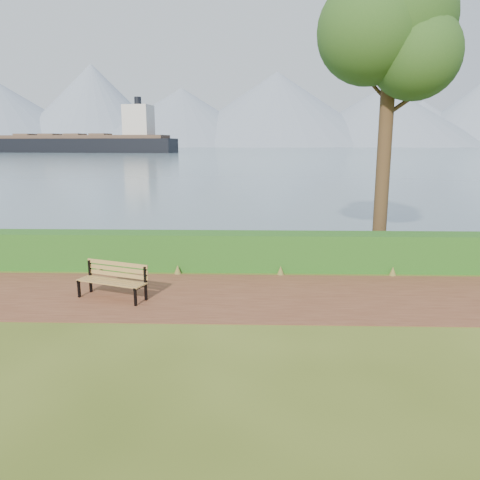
{
  "coord_description": "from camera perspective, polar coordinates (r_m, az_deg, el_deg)",
  "views": [
    {
      "loc": [
        0.89,
        -9.74,
        3.39
      ],
      "look_at": [
        0.56,
        1.2,
        1.1
      ],
      "focal_mm": 35.0,
      "sensor_mm": 36.0,
      "label": 1
    }
  ],
  "objects": [
    {
      "name": "water",
      "position": [
        269.76,
        1.53,
        11.08
      ],
      "size": [
        700.0,
        510.0,
        0.0
      ],
      "primitive_type": "cube",
      "color": "#3F5665",
      "rests_on": "ground"
    },
    {
      "name": "cargo_ship",
      "position": [
        170.78,
        -18.05,
        11.09
      ],
      "size": [
        66.4,
        20.13,
        19.91
      ],
      "rotation": [
        0.0,
        0.0,
        -0.15
      ],
      "color": "black",
      "rests_on": "ground"
    },
    {
      "name": "tree",
      "position": [
        14.92,
        18.02,
        23.42
      ],
      "size": [
        4.25,
        3.79,
        8.78
      ],
      "rotation": [
        0.0,
        0.0,
        0.32
      ],
      "color": "#3D2918",
      "rests_on": "ground"
    },
    {
      "name": "path",
      "position": [
        10.63,
        -3.2,
        -6.77
      ],
      "size": [
        40.0,
        3.4,
        0.01
      ],
      "primitive_type": "cube",
      "color": "brown",
      "rests_on": "ground"
    },
    {
      "name": "ground",
      "position": [
        10.35,
        -3.35,
        -7.32
      ],
      "size": [
        140.0,
        140.0,
        0.0
      ],
      "primitive_type": "plane",
      "color": "#3D4F16",
      "rests_on": "ground"
    },
    {
      "name": "hedge",
      "position": [
        12.7,
        -2.36,
        -1.34
      ],
      "size": [
        32.0,
        0.85,
        1.0
      ],
      "primitive_type": "cube",
      "color": "#204D16",
      "rests_on": "ground"
    },
    {
      "name": "mountains",
      "position": [
        416.62,
        0.31,
        15.14
      ],
      "size": [
        585.0,
        190.0,
        70.0
      ],
      "color": "slate",
      "rests_on": "ground"
    },
    {
      "name": "bench",
      "position": [
        10.7,
        -15.14,
        -4.49
      ],
      "size": [
        1.65,
        0.99,
        0.8
      ],
      "rotation": [
        0.0,
        0.0,
        -0.36
      ],
      "color": "black",
      "rests_on": "ground"
    }
  ]
}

